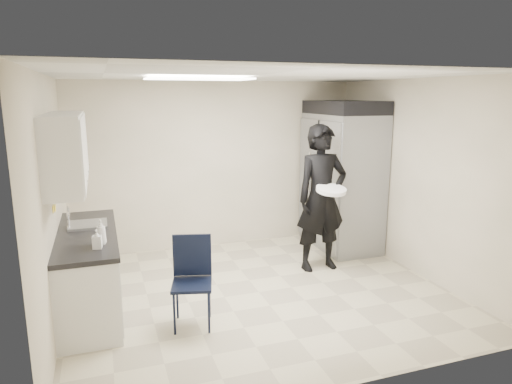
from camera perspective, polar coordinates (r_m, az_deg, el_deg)
name	(u,v)px	position (r m, az deg, el deg)	size (l,w,h in m)	color
floor	(259,292)	(5.77, 0.36, -12.40)	(4.50, 4.50, 0.00)	#C1B898
ceiling	(259,75)	(5.25, 0.40, 14.37)	(4.50, 4.50, 0.00)	silver
back_wall	(217,165)	(7.25, -4.86, 3.38)	(4.50, 4.50, 0.00)	beige
left_wall	(51,204)	(5.10, -24.24, -1.34)	(4.00, 4.00, 0.00)	beige
right_wall	(418,178)	(6.45, 19.60, 1.65)	(4.00, 4.00, 0.00)	beige
ceiling_panel	(199,79)	(5.48, -7.15, 13.88)	(1.20, 0.60, 0.02)	white
lower_counter	(89,273)	(5.52, -20.14, -9.50)	(0.60, 1.90, 0.86)	silver
countertop	(86,234)	(5.37, -20.49, -4.97)	(0.64, 1.95, 0.05)	black
sink	(88,229)	(5.62, -20.23, -4.39)	(0.42, 0.40, 0.14)	gray
faucet	(69,218)	(5.59, -22.39, -3.04)	(0.02, 0.02, 0.24)	silver
upper_cabinets	(66,150)	(5.20, -22.63, 4.92)	(0.35, 1.80, 0.75)	silver
towel_dispenser	(68,156)	(6.36, -22.48, 4.21)	(0.22, 0.30, 0.35)	black
notice_sticker_left	(53,209)	(5.21, -24.01, -1.95)	(0.00, 0.12, 0.07)	yellow
notice_sticker_right	(55,208)	(5.41, -23.81, -1.87)	(0.00, 0.12, 0.07)	yellow
commercial_fridge	(342,182)	(7.30, 10.68, 1.28)	(0.80, 1.35, 2.10)	gray
fridge_compressor	(345,107)	(7.18, 11.04, 10.34)	(0.80, 1.35, 0.20)	black
folding_chair	(192,285)	(4.87, -8.02, -11.40)	(0.41, 0.41, 0.92)	black
man_tuxedo	(322,198)	(6.29, 8.19, -0.78)	(0.74, 0.49, 2.01)	black
bucket_lid	(331,190)	(6.04, 9.38, 0.28)	(0.40, 0.40, 0.05)	white
soap_bottle_a	(101,232)	(4.85, -18.81, -4.75)	(0.10, 0.10, 0.26)	white
soap_bottle_b	(97,239)	(4.74, -19.26, -5.58)	(0.09, 0.09, 0.19)	#AEAEBA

